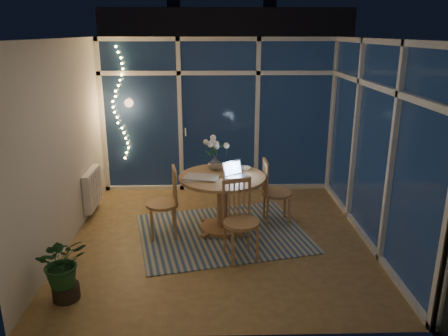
% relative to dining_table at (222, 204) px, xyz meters
% --- Properties ---
extents(floor, '(4.00, 4.00, 0.00)m').
position_rel_dining_table_xyz_m(floor, '(-0.02, -0.24, -0.40)').
color(floor, brown).
rests_on(floor, ground).
extents(ceiling, '(4.00, 4.00, 0.00)m').
position_rel_dining_table_xyz_m(ceiling, '(-0.02, -0.24, 2.20)').
color(ceiling, white).
rests_on(ceiling, wall_back).
extents(wall_back, '(4.00, 0.04, 2.60)m').
position_rel_dining_table_xyz_m(wall_back, '(-0.02, 1.76, 0.90)').
color(wall_back, silver).
rests_on(wall_back, floor).
extents(wall_front, '(4.00, 0.04, 2.60)m').
position_rel_dining_table_xyz_m(wall_front, '(-0.02, -2.24, 0.90)').
color(wall_front, silver).
rests_on(wall_front, floor).
extents(wall_left, '(0.04, 4.00, 2.60)m').
position_rel_dining_table_xyz_m(wall_left, '(-2.02, -0.24, 0.90)').
color(wall_left, silver).
rests_on(wall_left, floor).
extents(wall_right, '(0.04, 4.00, 2.60)m').
position_rel_dining_table_xyz_m(wall_right, '(1.98, -0.24, 0.90)').
color(wall_right, silver).
rests_on(wall_right, floor).
extents(window_wall_back, '(4.00, 0.10, 2.60)m').
position_rel_dining_table_xyz_m(window_wall_back, '(-0.02, 1.72, 0.90)').
color(window_wall_back, silver).
rests_on(window_wall_back, floor).
extents(window_wall_right, '(0.10, 4.00, 2.60)m').
position_rel_dining_table_xyz_m(window_wall_right, '(1.94, -0.24, 0.90)').
color(window_wall_right, silver).
rests_on(window_wall_right, floor).
extents(radiator, '(0.10, 0.70, 0.58)m').
position_rel_dining_table_xyz_m(radiator, '(-1.96, 0.66, -0.00)').
color(radiator, white).
rests_on(radiator, wall_left).
extents(fairy_lights, '(0.24, 0.10, 1.85)m').
position_rel_dining_table_xyz_m(fairy_lights, '(-1.67, 1.64, 1.12)').
color(fairy_lights, '#FFD566').
rests_on(fairy_lights, window_wall_back).
extents(garden_patio, '(12.00, 6.00, 0.10)m').
position_rel_dining_table_xyz_m(garden_patio, '(0.48, 4.76, -0.46)').
color(garden_patio, black).
rests_on(garden_patio, ground).
extents(garden_fence, '(11.00, 0.08, 1.80)m').
position_rel_dining_table_xyz_m(garden_fence, '(-0.02, 5.26, 0.50)').
color(garden_fence, '#351B13').
rests_on(garden_fence, ground).
extents(neighbour_roof, '(7.00, 3.00, 2.20)m').
position_rel_dining_table_xyz_m(neighbour_roof, '(0.28, 8.26, 1.80)').
color(neighbour_roof, '#33353D').
rests_on(neighbour_roof, ground).
extents(garden_shrubs, '(0.90, 0.90, 0.90)m').
position_rel_dining_table_xyz_m(garden_shrubs, '(-0.82, 3.16, 0.05)').
color(garden_shrubs, black).
rests_on(garden_shrubs, ground).
extents(rug, '(2.58, 2.25, 0.01)m').
position_rel_dining_table_xyz_m(rug, '(0.00, -0.10, -0.40)').
color(rug, '#B8B295').
rests_on(rug, floor).
extents(dining_table, '(1.42, 1.42, 0.81)m').
position_rel_dining_table_xyz_m(dining_table, '(0.00, 0.00, 0.00)').
color(dining_table, '#9E6C47').
rests_on(dining_table, floor).
extents(chair_left, '(0.52, 0.52, 0.98)m').
position_rel_dining_table_xyz_m(chair_left, '(-0.81, -0.15, 0.09)').
color(chair_left, '#9E6C47').
rests_on(chair_left, floor).
extents(chair_right, '(0.46, 0.46, 0.97)m').
position_rel_dining_table_xyz_m(chair_right, '(0.79, 0.23, 0.08)').
color(chair_right, '#9E6C47').
rests_on(chair_right, floor).
extents(chair_front, '(0.57, 0.57, 0.99)m').
position_rel_dining_table_xyz_m(chair_front, '(0.21, -0.79, 0.09)').
color(chair_front, '#9E6C47').
rests_on(chair_front, floor).
extents(laptop, '(0.41, 0.40, 0.22)m').
position_rel_dining_table_xyz_m(laptop, '(0.20, -0.07, 0.52)').
color(laptop, '#BCBBC0').
rests_on(laptop, dining_table).
extents(flower_vase, '(0.24, 0.24, 0.21)m').
position_rel_dining_table_xyz_m(flower_vase, '(-0.09, 0.27, 0.51)').
color(flower_vase, silver).
rests_on(flower_vase, dining_table).
extents(bowl, '(0.18, 0.18, 0.04)m').
position_rel_dining_table_xyz_m(bowl, '(0.33, 0.27, 0.42)').
color(bowl, white).
rests_on(bowl, dining_table).
extents(newspapers, '(0.39, 0.30, 0.02)m').
position_rel_dining_table_xyz_m(newspapers, '(-0.28, -0.10, 0.42)').
color(newspapers, beige).
rests_on(newspapers, dining_table).
extents(phone, '(0.11, 0.06, 0.01)m').
position_rel_dining_table_xyz_m(phone, '(0.08, -0.14, 0.41)').
color(phone, black).
rests_on(phone, dining_table).
extents(potted_plant, '(0.68, 0.65, 0.76)m').
position_rel_dining_table_xyz_m(potted_plant, '(-1.67, -1.61, -0.02)').
color(potted_plant, '#1A4923').
rests_on(potted_plant, floor).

